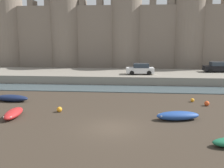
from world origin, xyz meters
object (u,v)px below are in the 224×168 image
at_px(rowboat_midflat_right, 178,115).
at_px(mooring_buoy_mid_mud, 207,103).
at_px(car_quay_east, 217,67).
at_px(car_quay_west, 140,69).
at_px(mooring_buoy_near_shore, 192,100).
at_px(rowboat_midflat_left, 12,98).
at_px(rowboat_foreground_centre, 14,113).
at_px(mooring_buoy_near_channel, 59,109).

bearing_deg(rowboat_midflat_right, mooring_buoy_mid_mud, 52.46).
distance_m(car_quay_east, car_quay_west, 12.73).
xyz_separation_m(mooring_buoy_near_shore, car_quay_west, (-5.31, 11.44, 1.83)).
bearing_deg(rowboat_midflat_right, rowboat_midflat_left, 163.70).
height_order(rowboat_foreground_centre, mooring_buoy_mid_mud, rowboat_foreground_centre).
relative_size(mooring_buoy_mid_mud, mooring_buoy_near_shore, 1.26).
relative_size(rowboat_midflat_right, mooring_buoy_near_channel, 7.73).
bearing_deg(rowboat_midflat_right, car_quay_west, 98.87).
height_order(rowboat_midflat_left, mooring_buoy_near_channel, rowboat_midflat_left).
height_order(rowboat_midflat_right, mooring_buoy_near_channel, rowboat_midflat_right).
bearing_deg(mooring_buoy_near_channel, car_quay_west, 64.41).
bearing_deg(rowboat_foreground_centre, rowboat_midflat_left, 116.72).
bearing_deg(rowboat_midflat_left, car_quay_east, 31.78).
relative_size(rowboat_foreground_centre, rowboat_midflat_left, 0.88).
distance_m(rowboat_foreground_centre, mooring_buoy_mid_mud, 18.50).
bearing_deg(car_quay_west, mooring_buoy_near_channel, -115.59).
bearing_deg(mooring_buoy_near_channel, mooring_buoy_mid_mud, 13.25).
height_order(mooring_buoy_near_shore, car_quay_west, car_quay_west).
bearing_deg(car_quay_east, car_quay_west, -164.11).
relative_size(mooring_buoy_mid_mud, mooring_buoy_near_channel, 1.02).
distance_m(mooring_buoy_mid_mud, mooring_buoy_near_shore, 1.86).
bearing_deg(mooring_buoy_near_channel, rowboat_midflat_right, -7.65).
distance_m(rowboat_foreground_centre, rowboat_midflat_left, 5.94).
height_order(mooring_buoy_mid_mud, mooring_buoy_near_shore, mooring_buoy_mid_mud).
bearing_deg(rowboat_midflat_left, car_quay_west, 42.37).
bearing_deg(mooring_buoy_mid_mud, rowboat_foreground_centre, -163.77).
xyz_separation_m(mooring_buoy_mid_mud, mooring_buoy_near_channel, (-14.22, -3.35, -0.01)).
height_order(mooring_buoy_near_channel, mooring_buoy_near_shore, mooring_buoy_near_channel).
relative_size(mooring_buoy_near_channel, car_quay_east, 0.12).
height_order(mooring_buoy_mid_mud, car_quay_east, car_quay_east).
xyz_separation_m(mooring_buoy_near_channel, mooring_buoy_near_shore, (13.10, 4.83, -0.05)).
height_order(rowboat_midflat_right, rowboat_foreground_centre, rowboat_midflat_right).
bearing_deg(mooring_buoy_mid_mud, car_quay_east, 70.47).
relative_size(rowboat_midflat_left, mooring_buoy_near_shore, 9.45).
relative_size(rowboat_midflat_left, mooring_buoy_mid_mud, 7.50).
distance_m(rowboat_foreground_centre, car_quay_east, 32.01).
bearing_deg(car_quay_west, rowboat_midflat_right, -81.13).
relative_size(rowboat_foreground_centre, car_quay_west, 0.79).
relative_size(rowboat_midflat_left, car_quay_west, 0.89).
height_order(mooring_buoy_near_shore, car_quay_east, car_quay_east).
xyz_separation_m(mooring_buoy_near_channel, car_quay_east, (20.04, 19.76, 1.78)).
bearing_deg(rowboat_foreground_centre, mooring_buoy_near_channel, 27.17).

